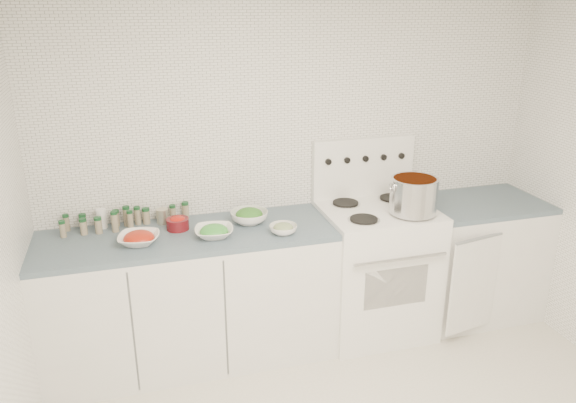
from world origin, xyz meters
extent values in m
cube|color=white|center=(0.00, 1.51, 1.25)|extent=(3.50, 0.02, 2.50)
cube|color=white|center=(-0.82, 1.19, 0.43)|extent=(1.85, 0.62, 0.86)
cube|color=#405560|center=(-0.82, 1.19, 0.88)|extent=(1.85, 0.62, 0.03)
cube|color=white|center=(0.48, 1.18, 0.46)|extent=(0.76, 0.65, 0.92)
cube|color=black|center=(0.48, 0.86, 0.50)|extent=(0.45, 0.01, 0.28)
cylinder|color=silver|center=(0.48, 0.82, 0.72)|extent=(0.65, 0.02, 0.02)
cube|color=white|center=(0.48, 1.18, 0.93)|extent=(0.76, 0.65, 0.01)
cube|color=white|center=(0.48, 1.47, 1.15)|extent=(0.76, 0.06, 0.43)
cylinder|color=silver|center=(0.30, 1.02, 0.94)|extent=(0.21, 0.21, 0.01)
cylinder|color=black|center=(0.30, 1.02, 0.94)|extent=(0.18, 0.18, 0.01)
cylinder|color=silver|center=(0.66, 1.02, 0.94)|extent=(0.21, 0.21, 0.01)
cylinder|color=black|center=(0.66, 1.02, 0.94)|extent=(0.18, 0.18, 0.01)
cylinder|color=silver|center=(0.30, 1.33, 0.94)|extent=(0.21, 0.21, 0.01)
cylinder|color=black|center=(0.30, 1.33, 0.94)|extent=(0.18, 0.18, 0.01)
cylinder|color=silver|center=(0.66, 1.33, 0.94)|extent=(0.21, 0.21, 0.01)
cylinder|color=black|center=(0.66, 1.33, 0.94)|extent=(0.18, 0.18, 0.01)
cylinder|color=black|center=(0.20, 1.44, 1.22)|extent=(0.04, 0.02, 0.04)
cylinder|color=black|center=(0.34, 1.44, 1.22)|extent=(0.04, 0.02, 0.04)
cylinder|color=black|center=(0.48, 1.44, 1.22)|extent=(0.04, 0.02, 0.04)
cylinder|color=black|center=(0.62, 1.44, 1.22)|extent=(0.04, 0.02, 0.04)
cylinder|color=black|center=(0.76, 1.44, 1.22)|extent=(0.04, 0.02, 0.04)
cube|color=white|center=(1.30, 1.19, 0.43)|extent=(0.89, 0.62, 0.86)
cube|color=#405560|center=(1.30, 1.19, 0.88)|extent=(0.89, 0.62, 0.03)
cube|color=white|center=(1.07, 0.84, 0.43)|extent=(0.40, 0.09, 0.70)
cylinder|color=silver|center=(0.65, 1.03, 1.07)|extent=(0.31, 0.31, 0.24)
cylinder|color=#D35C1D|center=(0.65, 1.03, 1.17)|extent=(0.28, 0.28, 0.03)
torus|color=silver|center=(0.49, 1.03, 1.14)|extent=(0.01, 0.08, 0.08)
torus|color=silver|center=(0.81, 1.03, 1.14)|extent=(0.01, 0.08, 0.08)
imported|color=white|center=(-1.12, 1.12, 0.93)|extent=(0.29, 0.29, 0.06)
ellipsoid|color=#B4210F|center=(-1.12, 1.12, 0.94)|extent=(0.17, 0.17, 0.08)
imported|color=white|center=(-0.67, 1.10, 0.93)|extent=(0.27, 0.27, 0.06)
ellipsoid|color=#2D7F29|center=(-0.67, 1.10, 0.94)|extent=(0.17, 0.17, 0.08)
imported|color=white|center=(-0.41, 1.27, 0.94)|extent=(0.32, 0.32, 0.08)
ellipsoid|color=#29631C|center=(-0.41, 1.27, 0.96)|extent=(0.18, 0.18, 0.08)
imported|color=white|center=(-0.24, 1.03, 0.93)|extent=(0.19, 0.19, 0.05)
ellipsoid|color=#2E5120|center=(-0.24, 1.03, 0.94)|extent=(0.13, 0.13, 0.06)
cylinder|color=#540E13|center=(-0.87, 1.28, 0.94)|extent=(0.14, 0.14, 0.07)
ellipsoid|color=red|center=(-0.87, 1.28, 0.96)|extent=(0.11, 0.11, 0.05)
cylinder|color=white|center=(-1.33, 1.44, 0.96)|extent=(0.08, 0.08, 0.13)
cylinder|color=#B2AE96|center=(-0.95, 1.41, 0.95)|extent=(0.10, 0.10, 0.10)
cylinder|color=gray|center=(-1.55, 1.45, 0.95)|extent=(0.04, 0.04, 0.09)
cylinder|color=#12401E|center=(-1.55, 1.45, 1.00)|extent=(0.04, 0.04, 0.02)
cylinder|color=gray|center=(-1.45, 1.45, 0.94)|extent=(0.04, 0.04, 0.09)
cylinder|color=#12401E|center=(-1.45, 1.45, 0.99)|extent=(0.05, 0.05, 0.02)
cylinder|color=gray|center=(-1.24, 1.44, 0.95)|extent=(0.04, 0.04, 0.09)
cylinder|color=#12401E|center=(-1.24, 1.44, 1.00)|extent=(0.04, 0.04, 0.02)
cylinder|color=gray|center=(-1.18, 1.43, 0.96)|extent=(0.04, 0.04, 0.11)
cylinder|color=#12401E|center=(-1.18, 1.43, 1.02)|extent=(0.05, 0.05, 0.02)
cylinder|color=gray|center=(-1.11, 1.43, 0.95)|extent=(0.04, 0.04, 0.10)
cylinder|color=#12401E|center=(-1.11, 1.43, 1.01)|extent=(0.04, 0.04, 0.02)
cylinder|color=gray|center=(-1.06, 1.43, 0.94)|extent=(0.05, 0.05, 0.09)
cylinder|color=#12401E|center=(-1.06, 1.43, 1.00)|extent=(0.05, 0.05, 0.02)
cylinder|color=gray|center=(-0.88, 1.45, 0.94)|extent=(0.04, 0.04, 0.09)
cylinder|color=#12401E|center=(-0.88, 1.45, 1.00)|extent=(0.04, 0.04, 0.02)
cylinder|color=gray|center=(-0.80, 1.45, 0.95)|extent=(0.04, 0.04, 0.10)
cylinder|color=#12401E|center=(-0.80, 1.45, 1.01)|extent=(0.05, 0.05, 0.02)
cylinder|color=gray|center=(-1.56, 1.35, 0.95)|extent=(0.04, 0.04, 0.09)
cylinder|color=#12401E|center=(-1.56, 1.35, 1.00)|extent=(0.04, 0.04, 0.02)
cylinder|color=gray|center=(-1.44, 1.36, 0.94)|extent=(0.04, 0.04, 0.09)
cylinder|color=#12401E|center=(-1.44, 1.36, 1.00)|extent=(0.05, 0.05, 0.02)
cylinder|color=gray|center=(-1.35, 1.35, 0.95)|extent=(0.04, 0.04, 0.09)
cylinder|color=#12401E|center=(-1.35, 1.35, 1.00)|extent=(0.05, 0.05, 0.02)
cylinder|color=gray|center=(-1.25, 1.35, 0.96)|extent=(0.04, 0.04, 0.12)
cylinder|color=#12401E|center=(-1.25, 1.35, 1.03)|extent=(0.05, 0.05, 0.02)
cylinder|color=gray|center=(-1.16, 1.36, 0.95)|extent=(0.04, 0.04, 0.11)
cylinder|color=#12401E|center=(-1.16, 1.36, 1.02)|extent=(0.04, 0.04, 0.02)
camera|label=1|loc=(-1.11, -2.09, 2.29)|focal=35.00mm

